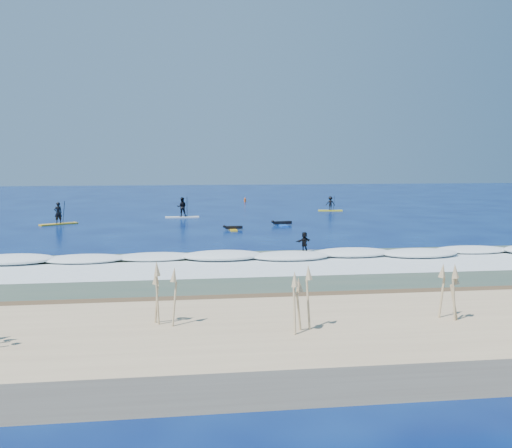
{
  "coord_description": "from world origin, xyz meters",
  "views": [
    {
      "loc": [
        -5.43,
        -43.31,
        6.03
      ],
      "look_at": [
        0.63,
        2.23,
        0.6
      ],
      "focal_mm": 40.0,
      "sensor_mm": 36.0,
      "label": 1
    }
  ],
  "objects": [
    {
      "name": "prone_paddler_far",
      "position": [
        3.42,
        6.02,
        0.17
      ],
      "size": [
        1.85,
        2.37,
        0.49
      ],
      "rotation": [
        0.0,
        0.0,
        1.68
      ],
      "color": "blue",
      "rests_on": "ground"
    },
    {
      "name": "sup_paddler_center",
      "position": [
        -5.29,
        13.68,
        0.88
      ],
      "size": [
        3.36,
        0.89,
        2.35
      ],
      "rotation": [
        0.0,
        0.0,
        0.01
      ],
      "color": "white",
      "rests_on": "ground"
    },
    {
      "name": "marker_buoy",
      "position": [
        3.13,
        32.17,
        0.3
      ],
      "size": [
        0.29,
        0.29,
        0.69
      ],
      "rotation": [
        0.0,
        0.0,
        0.25
      ],
      "color": "#D34E12",
      "rests_on": "ground"
    },
    {
      "name": "ground",
      "position": [
        0.0,
        0.0,
        0.0
      ],
      "size": [
        160.0,
        160.0,
        0.0
      ],
      "primitive_type": "plane",
      "color": "#030E43",
      "rests_on": "ground"
    },
    {
      "name": "sup_paddler_left",
      "position": [
        -16.29,
        9.23,
        0.73
      ],
      "size": [
        3.26,
        2.43,
        2.33
      ],
      "rotation": [
        0.0,
        0.0,
        0.55
      ],
      "color": "gold",
      "rests_on": "ground"
    },
    {
      "name": "wave_surfer",
      "position": [
        2.04,
        -9.59,
        0.76
      ],
      "size": [
        1.83,
        1.37,
        1.33
      ],
      "rotation": [
        0.0,
        0.0,
        0.54
      ],
      "color": "white",
      "rests_on": "breaking_wave"
    },
    {
      "name": "wet_sand_strip",
      "position": [
        0.0,
        -21.5,
        0.0
      ],
      "size": [
        90.0,
        5.0,
        0.08
      ],
      "primitive_type": "cube",
      "color": "brown",
      "rests_on": "ground"
    },
    {
      "name": "sup_paddler_right",
      "position": [
        11.2,
        18.55,
        0.73
      ],
      "size": [
        2.74,
        0.99,
        1.88
      ],
      "rotation": [
        0.0,
        0.0,
        -0.12
      ],
      "color": "yellow",
      "rests_on": "ground"
    },
    {
      "name": "breaking_wave",
      "position": [
        0.0,
        -10.0,
        0.0
      ],
      "size": [
        40.0,
        6.0,
        0.3
      ],
      "primitive_type": "cube",
      "color": "white",
      "rests_on": "ground"
    },
    {
      "name": "whitewater",
      "position": [
        0.0,
        -13.0,
        0.0
      ],
      "size": [
        34.0,
        5.0,
        0.02
      ],
      "primitive_type": "cube",
      "color": "silver",
      "rests_on": "ground"
    },
    {
      "name": "dune",
      "position": [
        0.0,
        -27.0,
        0.0
      ],
      "size": [
        90.0,
        7.0,
        2.0
      ],
      "primitive_type": "cube",
      "color": "tan",
      "rests_on": "ground"
    },
    {
      "name": "shallow_water",
      "position": [
        0.0,
        -14.0,
        0.01
      ],
      "size": [
        90.0,
        13.0,
        0.01
      ],
      "primitive_type": "cube",
      "color": "#384D3D",
      "rests_on": "ground"
    },
    {
      "name": "dune_grass",
      "position": [
        0.0,
        -27.0,
        1.85
      ],
      "size": [
        40.0,
        4.0,
        1.7
      ],
      "primitive_type": null,
      "color": "tan",
      "rests_on": "dune"
    },
    {
      "name": "prone_paddler_near",
      "position": [
        -1.16,
        3.31,
        0.15
      ],
      "size": [
        1.63,
        2.07,
        0.43
      ],
      "rotation": [
        0.0,
        0.0,
        1.61
      ],
      "color": "yellow",
      "rests_on": "ground"
    }
  ]
}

